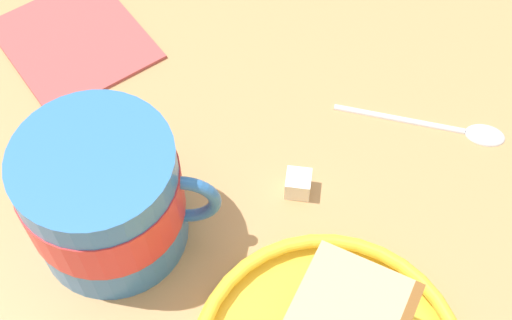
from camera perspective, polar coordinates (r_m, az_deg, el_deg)
The scene contains 5 objects.
ground_plane at distance 50.35cm, azimuth 3.57°, elevation -7.36°, with size 140.78×140.78×2.76cm, color tan.
tea_mug at distance 46.11cm, azimuth -11.98°, elevation -2.78°, with size 10.34×10.96×9.38cm.
teaspoon at distance 55.73cm, azimuth 15.65°, elevation 2.53°, with size 11.11×8.78×0.80cm.
folded_napkin at distance 61.23cm, azimuth -14.30°, elevation 9.31°, with size 11.94×10.43×0.60cm, color #B24C4C.
sugar_cube at distance 50.39cm, azimuth 3.37°, elevation -1.90°, with size 1.75×1.75×1.75cm, color white.
Camera 1 is at (-14.92, 16.36, 43.84)cm, focal length 50.27 mm.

